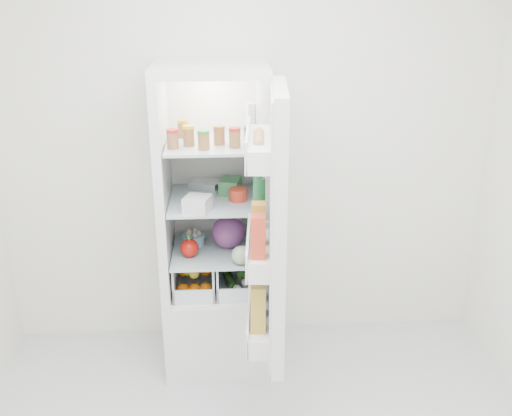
{
  "coord_description": "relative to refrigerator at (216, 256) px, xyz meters",
  "views": [
    {
      "loc": [
        -0.15,
        -1.83,
        2.17
      ],
      "look_at": [
        0.02,
        0.95,
        1.08
      ],
      "focal_mm": 40.0,
      "sensor_mm": 36.0,
      "label": 1
    }
  ],
  "objects": [
    {
      "name": "crisper_right",
      "position": [
        0.12,
        -0.06,
        -0.06
      ],
      "size": [
        0.23,
        0.46,
        0.22
      ],
      "primitive_type": null,
      "color": "silver",
      "rests_on": "refrigerator"
    },
    {
      "name": "tin_red",
      "position": [
        0.14,
        -0.1,
        0.43
      ],
      "size": [
        0.12,
        0.12,
        0.07
      ],
      "primitive_type": "cylinder",
      "rotation": [
        0.0,
        0.0,
        -0.22
      ],
      "color": "red",
      "rests_on": "shelf_mid"
    },
    {
      "name": "shelf_low",
      "position": [
        -0.0,
        -0.06,
        0.07
      ],
      "size": [
        0.49,
        0.53,
        0.01
      ],
      "primitive_type": "cube",
      "color": "#A8BFC5",
      "rests_on": "refrigerator"
    },
    {
      "name": "fridge_door",
      "position": [
        0.28,
        -0.64,
        0.43
      ],
      "size": [
        0.21,
        0.6,
        1.3
      ],
      "rotation": [
        0.0,
        0.0,
        1.49
      ],
      "color": "silver",
      "rests_on": "refrigerator"
    },
    {
      "name": "squeeze_bottle",
      "position": [
        0.21,
        -0.02,
        0.82
      ],
      "size": [
        0.07,
        0.07,
        0.2
      ],
      "primitive_type": "cylinder",
      "rotation": [
        0.0,
        0.0,
        0.32
      ],
      "color": "white",
      "rests_on": "shelf_top"
    },
    {
      "name": "bell_pepper",
      "position": [
        -0.14,
        -0.16,
        0.13
      ],
      "size": [
        0.1,
        0.1,
        0.1
      ],
      "primitive_type": "sphere",
      "color": "red",
      "rests_on": "shelf_low"
    },
    {
      "name": "red_cabbage",
      "position": [
        0.08,
        -0.05,
        0.18
      ],
      "size": [
        0.19,
        0.19,
        0.19
      ],
      "primitive_type": "sphere",
      "color": "#501B49",
      "rests_on": "shelf_low"
    },
    {
      "name": "tub_white",
      "position": [
        -0.08,
        -0.26,
        0.43
      ],
      "size": [
        0.16,
        0.16,
        0.08
      ],
      "primitive_type": "cube",
      "rotation": [
        0.0,
        0.0,
        -0.3
      ],
      "color": "silver",
      "rests_on": "shelf_mid"
    },
    {
      "name": "mushroom_bowl",
      "position": [
        -0.13,
        0.0,
        0.11
      ],
      "size": [
        0.14,
        0.14,
        0.06
      ],
      "primitive_type": "cylinder",
      "rotation": [
        0.0,
        0.0,
        -0.05
      ],
      "color": "#8FBDD6",
      "rests_on": "shelf_low"
    },
    {
      "name": "crisper_left",
      "position": [
        -0.12,
        -0.06,
        -0.06
      ],
      "size": [
        0.23,
        0.46,
        0.22
      ],
      "primitive_type": null,
      "color": "silver",
      "rests_on": "refrigerator"
    },
    {
      "name": "refrigerator",
      "position": [
        0.0,
        0.0,
        0.0
      ],
      "size": [
        0.6,
        0.6,
        1.8
      ],
      "color": "silver",
      "rests_on": "ground"
    },
    {
      "name": "citrus_pile",
      "position": [
        -0.12,
        -0.12,
        -0.07
      ],
      "size": [
        0.2,
        0.24,
        0.16
      ],
      "color": "orange",
      "rests_on": "refrigerator"
    },
    {
      "name": "foil_tray",
      "position": [
        -0.05,
        0.12,
        0.41
      ],
      "size": [
        0.2,
        0.18,
        0.04
      ],
      "primitive_type": "cube",
      "rotation": [
        0.0,
        0.0,
        -0.38
      ],
      "color": "silver",
      "rests_on": "shelf_mid"
    },
    {
      "name": "tub_green",
      "position": [
        0.1,
        0.03,
        0.43
      ],
      "size": [
        0.14,
        0.17,
        0.08
      ],
      "primitive_type": "cube",
      "rotation": [
        0.0,
        0.0,
        -0.23
      ],
      "color": "#418F51",
      "rests_on": "shelf_mid"
    },
    {
      "name": "shelf_top",
      "position": [
        -0.0,
        -0.06,
        0.71
      ],
      "size": [
        0.49,
        0.53,
        0.02
      ],
      "primitive_type": "cube",
      "color": "#A8BFC5",
      "rests_on": "refrigerator"
    },
    {
      "name": "room_walls",
      "position": [
        0.2,
        -1.25,
        0.93
      ],
      "size": [
        3.02,
        3.02,
        2.61
      ],
      "color": "white",
      "rests_on": "ground"
    },
    {
      "name": "veg_pile",
      "position": [
        0.13,
        -0.06,
        -0.1
      ],
      "size": [
        0.16,
        0.3,
        0.1
      ],
      "color": "#27521B",
      "rests_on": "refrigerator"
    },
    {
      "name": "shelf_mid",
      "position": [
        -0.0,
        -0.06,
        0.38
      ],
      "size": [
        0.49,
        0.53,
        0.02
      ],
      "primitive_type": "cube",
      "color": "#A8BFC5",
      "rests_on": "refrigerator"
    },
    {
      "name": "condiment_jars",
      "position": [
        -0.02,
        -0.14,
        0.76
      ],
      "size": [
        0.46,
        0.32,
        0.08
      ],
      "color": "#B21919",
      "rests_on": "shelf_top"
    },
    {
      "name": "salad_bag",
      "position": [
        0.14,
        -0.27,
        0.14
      ],
      "size": [
        0.11,
        0.11,
        0.11
      ],
      "primitive_type": "sphere",
      "color": "#97B588",
      "rests_on": "shelf_low"
    }
  ]
}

